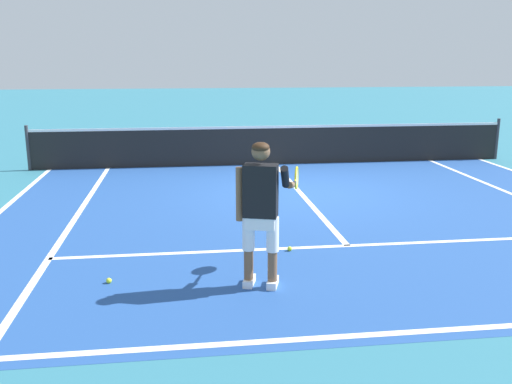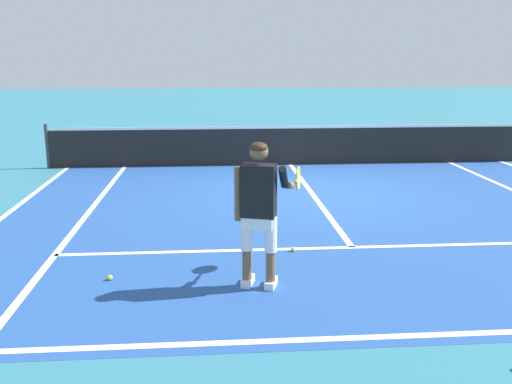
# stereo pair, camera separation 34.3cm
# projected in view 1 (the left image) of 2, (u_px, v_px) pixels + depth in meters

# --- Properties ---
(ground_plane) EXTENTS (80.00, 80.00, 0.00)m
(ground_plane) POSITION_uv_depth(u_px,v_px,m) (300.00, 192.00, 11.24)
(ground_plane) COLOR teal
(court_inner_surface) EXTENTS (10.98, 9.40, 0.00)m
(court_inner_surface) POSITION_uv_depth(u_px,v_px,m) (316.00, 211.00, 9.85)
(court_inner_surface) COLOR #234C93
(court_inner_surface) RESTS_ON ground
(line_baseline) EXTENTS (10.98, 0.10, 0.01)m
(line_baseline) POSITION_uv_depth(u_px,v_px,m) (424.00, 331.00, 5.51)
(line_baseline) COLOR white
(line_baseline) RESTS_ON ground
(line_service) EXTENTS (8.23, 0.10, 0.01)m
(line_service) POSITION_uv_depth(u_px,v_px,m) (347.00, 246.00, 8.02)
(line_service) COLOR white
(line_service) RESTS_ON ground
(line_centre_service) EXTENTS (0.10, 6.40, 0.01)m
(line_centre_service) POSITION_uv_depth(u_px,v_px,m) (301.00, 193.00, 11.10)
(line_centre_service) COLOR white
(line_centre_service) RESTS_ON ground
(line_singles_left) EXTENTS (0.10, 9.00, 0.01)m
(line_singles_left) POSITION_uv_depth(u_px,v_px,m) (74.00, 219.00, 9.33)
(line_singles_left) COLOR white
(line_singles_left) RESTS_ON ground
(tennis_net) EXTENTS (11.96, 0.08, 1.07)m
(tennis_net) POSITION_uv_depth(u_px,v_px,m) (275.00, 145.00, 14.07)
(tennis_net) COLOR #333338
(tennis_net) RESTS_ON ground
(tennis_player) EXTENTS (0.89, 1.03, 1.71)m
(tennis_player) POSITION_uv_depth(u_px,v_px,m) (262.00, 205.00, 6.38)
(tennis_player) COLOR white
(tennis_player) RESTS_ON ground
(tennis_ball_near_feet) EXTENTS (0.07, 0.07, 0.07)m
(tennis_ball_near_feet) POSITION_uv_depth(u_px,v_px,m) (109.00, 281.00, 6.68)
(tennis_ball_near_feet) COLOR #CCE02D
(tennis_ball_near_feet) RESTS_ON ground
(tennis_ball_by_baseline) EXTENTS (0.07, 0.07, 0.07)m
(tennis_ball_by_baseline) POSITION_uv_depth(u_px,v_px,m) (290.00, 249.00, 7.80)
(tennis_ball_by_baseline) COLOR #CCE02D
(tennis_ball_by_baseline) RESTS_ON ground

